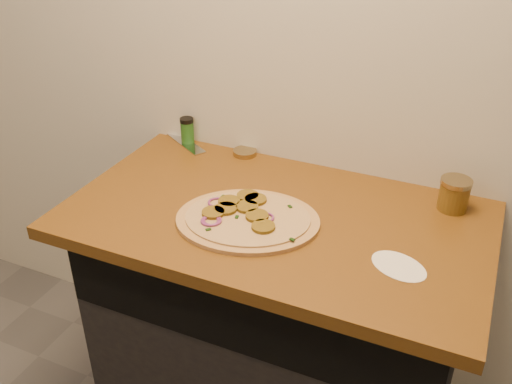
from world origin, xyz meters
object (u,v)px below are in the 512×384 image
at_px(pizza, 246,218).
at_px(salsa_jar, 454,194).
at_px(chefs_knife, 173,133).
at_px(spice_shaker, 187,131).

height_order(pizza, salsa_jar, salsa_jar).
bearing_deg(salsa_jar, pizza, -149.51).
height_order(pizza, chefs_knife, pizza).
bearing_deg(salsa_jar, chefs_knife, 173.27).
bearing_deg(pizza, salsa_jar, 30.49).
height_order(chefs_knife, salsa_jar, salsa_jar).
bearing_deg(chefs_knife, salsa_jar, -6.73).
xyz_separation_m(pizza, spice_shaker, (-0.40, 0.38, 0.04)).
relative_size(pizza, spice_shaker, 5.11).
relative_size(salsa_jar, spice_shaker, 1.00).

